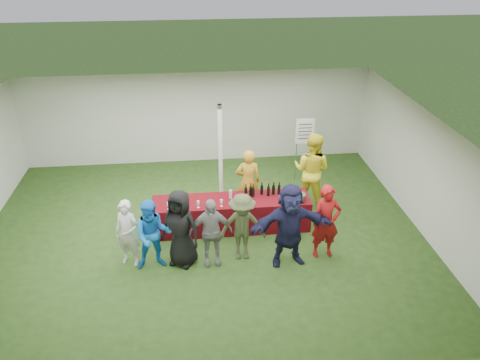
{
  "coord_description": "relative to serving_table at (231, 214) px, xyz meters",
  "views": [
    {
      "loc": [
        -0.11,
        -8.93,
        6.15
      ],
      "look_at": [
        0.87,
        0.23,
        1.25
      ],
      "focal_mm": 35.0,
      "sensor_mm": 36.0,
      "label": 1
    }
  ],
  "objects": [
    {
      "name": "dump_bucket",
      "position": [
        1.53,
        -0.22,
        0.46
      ],
      "size": [
        0.27,
        0.27,
        0.18
      ],
      "primitive_type": "cylinder",
      "color": "slate",
      "rests_on": "serving_table"
    },
    {
      "name": "customer_5",
      "position": [
        1.06,
        -1.41,
        0.54
      ],
      "size": [
        1.73,
        0.69,
        1.83
      ],
      "primitive_type": "imported",
      "rotation": [
        0.0,
        0.0,
        0.09
      ],
      "color": "#1A1A3C",
      "rests_on": "ground"
    },
    {
      "name": "customer_0",
      "position": [
        -2.21,
        -1.1,
        0.36
      ],
      "size": [
        0.64,
        0.54,
        1.48
      ],
      "primitive_type": "imported",
      "rotation": [
        0.0,
        0.0,
        -0.4
      ],
      "color": "silver",
      "rests_on": "ground"
    },
    {
      "name": "wine_bottles",
      "position": [
        0.72,
        0.14,
        0.5
      ],
      "size": [
        0.85,
        0.16,
        0.32
      ],
      "color": "black",
      "rests_on": "serving_table"
    },
    {
      "name": "wine_list_sign",
      "position": [
        2.18,
        2.2,
        0.94
      ],
      "size": [
        0.5,
        0.03,
        1.8
      ],
      "color": "slate",
      "rests_on": "ground"
    },
    {
      "name": "staff_pourer",
      "position": [
        0.47,
        0.71,
        0.45
      ],
      "size": [
        0.61,
        0.41,
        1.65
      ],
      "primitive_type": "imported",
      "rotation": [
        0.0,
        0.0,
        3.12
      ],
      "color": "#C08F22",
      "rests_on": "ground"
    },
    {
      "name": "staff_back",
      "position": [
        2.06,
        0.85,
        0.6
      ],
      "size": [
        1.19,
        1.14,
        1.94
      ],
      "primitive_type": "imported",
      "rotation": [
        0.0,
        0.0,
        2.54
      ],
      "color": "yellow",
      "rests_on": "ground"
    },
    {
      "name": "water_bottle",
      "position": [
        -0.01,
        0.08,
        0.48
      ],
      "size": [
        0.07,
        0.07,
        0.23
      ],
      "color": "silver",
      "rests_on": "serving_table"
    },
    {
      "name": "customer_3",
      "position": [
        -0.53,
        -1.27,
        0.39
      ],
      "size": [
        0.91,
        0.41,
        1.52
      ],
      "primitive_type": "imported",
      "rotation": [
        0.0,
        0.0,
        0.05
      ],
      "color": "gray",
      "rests_on": "ground"
    },
    {
      "name": "wine_glasses",
      "position": [
        -0.49,
        -0.26,
        0.49
      ],
      "size": [
        2.79,
        0.13,
        0.16
      ],
      "color": "silver",
      "rests_on": "serving_table"
    },
    {
      "name": "serving_table",
      "position": [
        0.0,
        0.0,
        0.0
      ],
      "size": [
        3.6,
        0.8,
        0.75
      ],
      "primitive_type": "cube",
      "color": "#610909",
      "rests_on": "ground"
    },
    {
      "name": "customer_6",
      "position": [
        1.86,
        -1.26,
        0.46
      ],
      "size": [
        0.63,
        0.43,
        1.66
      ],
      "primitive_type": "imported",
      "rotation": [
        0.0,
        0.0,
        0.05
      ],
      "color": "maroon",
      "rests_on": "ground"
    },
    {
      "name": "customer_2",
      "position": [
        -1.14,
        -1.2,
        0.47
      ],
      "size": [
        0.99,
        0.86,
        1.7
      ],
      "primitive_type": "imported",
      "rotation": [
        0.0,
        0.0,
        -0.48
      ],
      "color": "black",
      "rests_on": "ground"
    },
    {
      "name": "customer_1",
      "position": [
        -1.69,
        -1.27,
        0.4
      ],
      "size": [
        0.8,
        0.65,
        1.56
      ],
      "primitive_type": "imported",
      "rotation": [
        0.0,
        0.0,
        0.08
      ],
      "color": "blue",
      "rests_on": "ground"
    },
    {
      "name": "ground",
      "position": [
        -0.67,
        -0.23,
        -0.38
      ],
      "size": [
        60.0,
        60.0,
        0.0
      ],
      "primitive_type": "plane",
      "color": "#284719",
      "rests_on": "ground"
    },
    {
      "name": "tent",
      "position": [
        -0.17,
        0.97,
        0.98
      ],
      "size": [
        10.0,
        10.0,
        10.0
      ],
      "color": "white",
      "rests_on": "ground"
    },
    {
      "name": "customer_4",
      "position": [
        0.12,
        -1.15,
        0.38
      ],
      "size": [
        0.99,
        0.58,
        1.52
      ],
      "primitive_type": "imported",
      "rotation": [
        0.0,
        0.0,
        0.01
      ],
      "color": "#404929",
      "rests_on": "ground"
    },
    {
      "name": "bar_towel",
      "position": [
        1.49,
        0.05,
        0.39
      ],
      "size": [
        0.25,
        0.18,
        0.03
      ],
      "primitive_type": "cube",
      "color": "white",
      "rests_on": "serving_table"
    }
  ]
}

